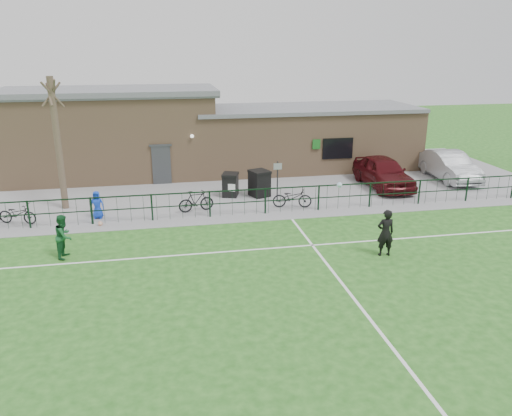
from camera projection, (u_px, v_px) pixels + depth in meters
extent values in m
plane|color=#215819|center=(287.00, 300.00, 14.94)|extent=(90.00, 90.00, 0.00)
cube|color=gray|center=(227.00, 183.00, 27.52)|extent=(34.00, 13.00, 0.02)
cube|color=white|center=(244.00, 216.00, 22.21)|extent=(28.00, 0.10, 0.01)
cube|color=white|center=(261.00, 249.00, 18.67)|extent=(28.00, 0.10, 0.01)
cube|color=white|center=(351.00, 294.00, 15.29)|extent=(0.10, 16.00, 0.01)
cube|color=black|center=(243.00, 202.00, 22.21)|extent=(28.00, 0.10, 1.20)
cylinder|color=#4D3D2F|center=(58.00, 145.00, 22.36)|extent=(0.30, 0.30, 6.00)
cube|color=black|center=(230.00, 186.00, 24.96)|extent=(0.93, 0.99, 1.09)
cube|color=black|center=(259.00, 184.00, 24.95)|extent=(1.08, 1.15, 1.23)
cylinder|color=black|center=(277.00, 182.00, 23.91)|extent=(0.07, 0.07, 2.00)
imported|color=#440C10|center=(383.00, 172.00, 26.48)|extent=(1.97, 4.81, 1.63)
imported|color=#979A9E|center=(449.00, 166.00, 27.96)|extent=(1.92, 4.85, 1.57)
imported|color=black|center=(17.00, 214.00, 21.13)|extent=(1.77, 1.06, 0.88)
imported|color=black|center=(196.00, 201.00, 22.67)|extent=(1.69, 0.78, 0.98)
imported|color=black|center=(292.00, 198.00, 23.23)|extent=(1.91, 0.99, 0.95)
imported|color=blue|center=(97.00, 205.00, 21.75)|extent=(0.64, 0.46, 1.23)
imported|color=black|center=(385.00, 233.00, 17.86)|extent=(0.65, 0.44, 1.74)
sphere|color=white|center=(339.00, 185.00, 20.24)|extent=(0.22, 0.22, 0.22)
imported|color=#175329|center=(64.00, 236.00, 17.75)|extent=(0.74, 0.88, 1.60)
sphere|color=silver|center=(100.00, 224.00, 21.03)|extent=(0.21, 0.21, 0.21)
cube|color=#A47F5B|center=(220.00, 142.00, 29.78)|extent=(24.00, 5.00, 3.50)
cube|color=#A47F5B|center=(108.00, 104.00, 27.93)|extent=(11.52, 5.00, 1.20)
cube|color=#5A5C62|center=(107.00, 91.00, 27.70)|extent=(12.02, 5.40, 0.28)
cube|color=#5A5C62|center=(306.00, 108.00, 30.14)|extent=(13.44, 5.30, 0.22)
cube|color=#383A3D|center=(162.00, 165.00, 27.01)|extent=(1.00, 0.08, 2.10)
cube|color=black|center=(338.00, 148.00, 28.63)|extent=(1.80, 0.08, 1.20)
cube|color=#19661E|center=(316.00, 144.00, 28.25)|extent=(0.45, 0.04, 0.55)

